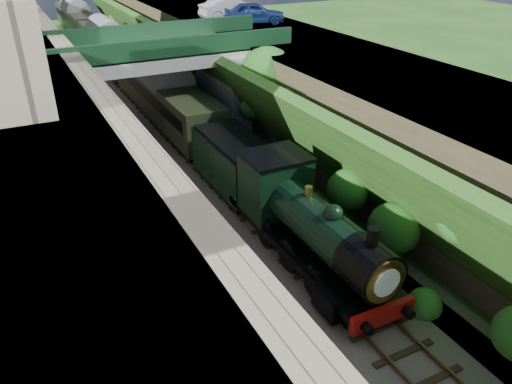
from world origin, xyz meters
name	(u,v)px	position (x,y,z in m)	size (l,w,h in m)	color
trackbed	(181,157)	(0.00, 20.00, 0.10)	(10.00, 90.00, 0.20)	#473F38
retaining_wall	(83,120)	(-5.50, 20.00, 3.50)	(1.00, 90.00, 7.00)	#756B56
street_plateau_left	(15,130)	(-9.00, 20.00, 3.50)	(6.00, 90.00, 7.00)	#262628
street_plateau_right	(310,91)	(9.50, 20.00, 3.12)	(8.00, 90.00, 6.25)	#262628
embankment_slope	(269,121)	(4.90, 17.35, 2.60)	(4.62, 90.00, 6.48)	#1E4714
track_left	(150,161)	(-2.00, 20.00, 0.25)	(2.50, 90.00, 0.20)	black
track_right	(198,152)	(1.20, 20.00, 0.25)	(2.50, 90.00, 0.20)	black
road_bridge	(170,78)	(0.94, 24.00, 4.08)	(16.00, 6.40, 7.25)	gray
tree	(268,77)	(5.91, 19.43, 4.65)	(3.60, 3.80, 6.60)	black
car_blue	(254,13)	(9.68, 28.78, 7.07)	(1.93, 4.79, 1.63)	navy
car_silver	(231,8)	(8.92, 31.45, 7.11)	(1.83, 5.23, 1.72)	#AAA8AD
locomotive	(309,226)	(1.20, 6.86, 1.89)	(3.10, 10.22, 3.83)	black
tender	(235,166)	(1.20, 14.22, 1.62)	(2.70, 6.00, 3.05)	black
coach_front	(163,96)	(1.20, 26.82, 2.05)	(2.90, 18.00, 3.70)	black
coach_middle	(108,47)	(1.20, 45.62, 2.05)	(2.90, 18.00, 3.70)	black
coach_rear	(77,21)	(1.20, 64.42, 2.05)	(2.90, 18.00, 3.70)	black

